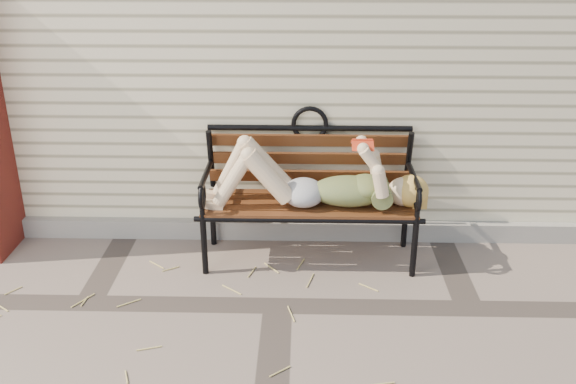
{
  "coord_description": "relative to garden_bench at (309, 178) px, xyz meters",
  "views": [
    {
      "loc": [
        0.16,
        -3.56,
        2.34
      ],
      "look_at": [
        0.06,
        0.39,
        0.65
      ],
      "focal_mm": 40.0,
      "sensor_mm": 36.0,
      "label": 1
    }
  ],
  "objects": [
    {
      "name": "reading_woman",
      "position": [
        0.01,
        -0.13,
        0.04
      ],
      "size": [
        1.57,
        0.36,
        0.5
      ],
      "color": "#093740",
      "rests_on": "ground"
    },
    {
      "name": "house_wall",
      "position": [
        -0.2,
        2.26,
        0.89
      ],
      "size": [
        8.0,
        4.0,
        3.0
      ],
      "primitive_type": "cube",
      "color": "beige",
      "rests_on": "ground"
    },
    {
      "name": "straw_scatter",
      "position": [
        -0.64,
        -0.97,
        -0.6
      ],
      "size": [
        3.03,
        1.63,
        0.01
      ],
      "color": "#D0BB65",
      "rests_on": "ground"
    },
    {
      "name": "foundation_strip",
      "position": [
        -0.2,
        0.23,
        -0.53
      ],
      "size": [
        8.0,
        0.1,
        0.15
      ],
      "primitive_type": "cube",
      "color": "gray",
      "rests_on": "ground"
    },
    {
      "name": "garden_bench",
      "position": [
        0.0,
        0.0,
        0.0
      ],
      "size": [
        1.67,
        0.66,
        1.08
      ],
      "color": "black",
      "rests_on": "ground"
    },
    {
      "name": "ground",
      "position": [
        -0.2,
        -0.74,
        -0.61
      ],
      "size": [
        80.0,
        80.0,
        0.0
      ],
      "primitive_type": "plane",
      "color": "#78675C",
      "rests_on": "ground"
    }
  ]
}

